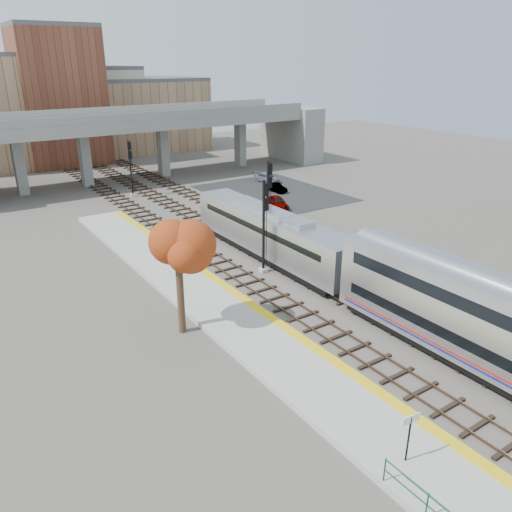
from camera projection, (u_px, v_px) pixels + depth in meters
ground at (346, 308)px, 33.86m from camera, size 160.00×160.00×0.00m
platform at (257, 337)px, 30.03m from camera, size 4.50×60.00×0.35m
yellow_strip at (283, 326)px, 30.95m from camera, size 0.70×60.00×0.01m
tracks at (255, 250)px, 43.95m from camera, size 10.70×95.00×0.25m
overpass at (148, 136)px, 68.95m from camera, size 54.00×12.00×9.50m
buildings_far at (76, 109)px, 82.91m from camera, size 43.00×21.00×20.60m
parking_lot at (272, 193)px, 62.70m from camera, size 14.00×18.00×0.04m
locomotive at (270, 233)px, 41.45m from camera, size 3.02×19.05×4.10m
signal_mast_near at (264, 227)px, 38.22m from camera, size 0.60×0.64×7.38m
signal_mast_mid at (268, 203)px, 44.36m from camera, size 0.60×0.64×7.54m
signal_mast_far at (131, 170)px, 60.04m from camera, size 0.60×0.64×6.74m
station_sign at (410, 429)px, 19.99m from camera, size 0.90×0.14×2.27m
tree at (178, 255)px, 29.09m from camera, size 3.60×3.60×6.89m
car_a at (277, 202)px, 56.13m from camera, size 2.60×4.22×1.34m
car_b at (276, 188)px, 63.02m from camera, size 1.41×3.35×1.08m
car_c at (267, 178)px, 68.00m from camera, size 2.59×4.40×1.20m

